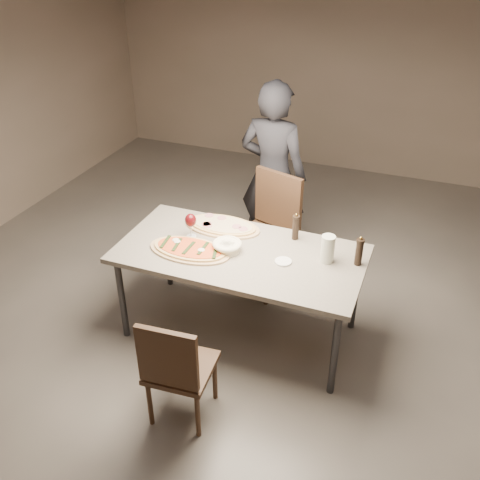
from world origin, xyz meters
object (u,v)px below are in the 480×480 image
(chair_far, at_px, (269,225))
(carafe, at_px, (328,249))
(chair_near, at_px, (176,367))
(pepper_mill_left, at_px, (296,227))
(bread_basket, at_px, (227,246))
(diner, at_px, (273,176))
(ham_pizza, at_px, (222,226))
(dining_table, at_px, (240,258))
(zucchini_pizza, at_px, (190,249))

(chair_far, bearing_deg, carafe, 152.62)
(carafe, relative_size, chair_near, 0.24)
(pepper_mill_left, height_order, chair_near, pepper_mill_left)
(bread_basket, distance_m, diner, 1.15)
(ham_pizza, height_order, carafe, carafe)
(dining_table, distance_m, pepper_mill_left, 0.48)
(dining_table, height_order, ham_pizza, ham_pizza)
(dining_table, relative_size, ham_pizza, 2.93)
(zucchini_pizza, distance_m, pepper_mill_left, 0.81)
(carafe, height_order, diner, diner)
(bread_basket, bearing_deg, carafe, 10.59)
(bread_basket, xyz_separation_m, chair_near, (0.04, -0.94, -0.32))
(dining_table, distance_m, zucchini_pizza, 0.38)
(zucchini_pizza, bearing_deg, diner, 86.65)
(chair_near, bearing_deg, dining_table, 82.54)
(ham_pizza, xyz_separation_m, bread_basket, (0.17, -0.31, 0.03))
(pepper_mill_left, height_order, diner, diner)
(zucchini_pizza, height_order, carafe, carafe)
(ham_pizza, distance_m, pepper_mill_left, 0.59)
(pepper_mill_left, bearing_deg, chair_near, -106.20)
(chair_near, relative_size, chair_far, 0.83)
(zucchini_pizza, height_order, bread_basket, bread_basket)
(bread_basket, distance_m, carafe, 0.72)
(pepper_mill_left, relative_size, chair_far, 0.21)
(bread_basket, distance_m, pepper_mill_left, 0.54)
(chair_far, bearing_deg, bread_basket, 102.32)
(dining_table, xyz_separation_m, pepper_mill_left, (0.32, 0.32, 0.16))
(zucchini_pizza, xyz_separation_m, chair_far, (0.33, 0.87, -0.19))
(ham_pizza, height_order, chair_far, chair_far)
(dining_table, relative_size, carafe, 8.79)
(diner, bearing_deg, dining_table, 101.33)
(bread_basket, height_order, diner, diner)
(zucchini_pizza, relative_size, bread_basket, 2.88)
(ham_pizza, height_order, pepper_mill_left, pepper_mill_left)
(carafe, height_order, chair_near, carafe)
(zucchini_pizza, relative_size, diner, 0.36)
(zucchini_pizza, bearing_deg, chair_near, -63.82)
(chair_near, bearing_deg, chair_far, 84.48)
(bread_basket, bearing_deg, zucchini_pizza, -158.40)
(dining_table, xyz_separation_m, carafe, (0.62, 0.11, 0.16))
(pepper_mill_left, distance_m, chair_near, 1.39)
(zucchini_pizza, distance_m, chair_near, 0.94)
(pepper_mill_left, xyz_separation_m, chair_near, (-0.37, -1.29, -0.38))
(zucchini_pizza, xyz_separation_m, pepper_mill_left, (0.67, 0.45, 0.09))
(carafe, distance_m, chair_near, 1.32)
(carafe, xyz_separation_m, chair_far, (-0.64, 0.64, -0.28))
(zucchini_pizza, distance_m, chair_far, 0.95)
(dining_table, height_order, bread_basket, bread_basket)
(zucchini_pizza, bearing_deg, dining_table, 26.88)
(pepper_mill_left, bearing_deg, diner, 118.95)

